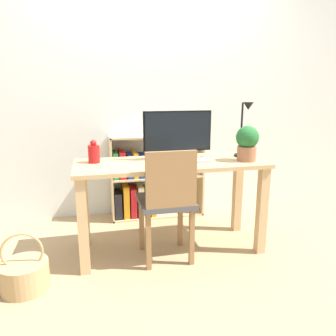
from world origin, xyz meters
name	(u,v)px	position (x,y,z in m)	size (l,w,h in m)	color
ground_plane	(171,248)	(0.00, 0.00, 0.00)	(10.00, 10.00, 0.00)	tan
wall_back	(149,87)	(0.00, 0.94, 1.30)	(8.00, 0.05, 2.60)	silver
desk	(171,180)	(0.00, 0.00, 0.59)	(1.47, 0.56, 0.73)	tan
monitor	(178,133)	(0.08, 0.09, 0.94)	(0.55, 0.19, 0.38)	black
keyboard	(185,161)	(0.10, -0.04, 0.74)	(0.41, 0.14, 0.02)	#B2B2B7
vase	(94,153)	(-0.58, 0.10, 0.81)	(0.09, 0.09, 0.18)	red
desk_lamp	(245,124)	(0.62, 0.02, 1.01)	(0.10, 0.19, 0.45)	black
potted_plant	(247,142)	(0.59, -0.10, 0.88)	(0.18, 0.18, 0.27)	#9E6647
chair	(167,200)	(-0.07, -0.18, 0.49)	(0.40, 0.40, 0.87)	#4C4C51
bookshelf	(141,183)	(-0.13, 0.76, 0.36)	(0.94, 0.28, 0.84)	#D8BC8C
basket	(25,274)	(-1.06, -0.33, 0.10)	(0.31, 0.31, 0.40)	tan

